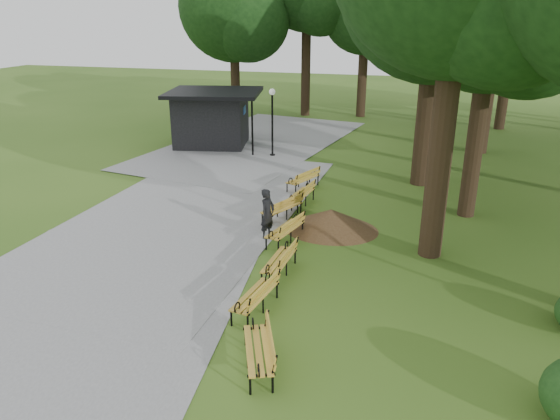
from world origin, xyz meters
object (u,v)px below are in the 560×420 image
(person, at_px, (268,214))
(bench_6, at_px, (303,179))
(bench_1, at_px, (255,296))
(lamp_post, at_px, (272,109))
(bench_4, at_px, (282,208))
(bench_3, at_px, (285,230))
(dirt_mound, at_px, (331,220))
(bench_2, at_px, (279,260))
(kiosk, at_px, (211,118))
(bench_0, at_px, (258,350))
(bench_5, at_px, (300,195))

(person, relative_size, bench_6, 0.90)
(bench_1, bearing_deg, bench_6, -164.82)
(lamp_post, height_order, bench_4, lamp_post)
(person, height_order, bench_3, person)
(bench_3, bearing_deg, lamp_post, -147.72)
(dirt_mound, relative_size, bench_4, 1.43)
(bench_1, relative_size, bench_2, 1.00)
(lamp_post, relative_size, bench_3, 1.82)
(bench_2, xyz_separation_m, bench_4, (-1.04, 4.13, 0.00))
(bench_3, relative_size, bench_6, 1.00)
(kiosk, bearing_deg, lamp_post, -30.42)
(bench_3, bearing_deg, dirt_mound, 152.84)
(lamp_post, bearing_deg, dirt_mound, -62.27)
(person, height_order, bench_0, person)
(bench_6, bearing_deg, bench_4, 22.96)
(lamp_post, distance_m, bench_2, 13.27)
(kiosk, xyz_separation_m, bench_2, (7.74, -13.92, -1.09))
(bench_6, bearing_deg, bench_2, 30.11)
(kiosk, height_order, bench_0, kiosk)
(kiosk, xyz_separation_m, bench_0, (8.43, -18.08, -1.09))
(lamp_post, height_order, dirt_mound, lamp_post)
(bench_0, distance_m, bench_1, 2.23)
(dirt_mound, xyz_separation_m, bench_1, (-0.89, -5.72, 0.07))
(bench_1, xyz_separation_m, bench_3, (-0.37, 4.28, 0.00))
(lamp_post, xyz_separation_m, bench_2, (3.83, -12.55, -2.02))
(person, relative_size, kiosk, 0.35)
(bench_3, xyz_separation_m, bench_5, (-0.31, 3.50, 0.00))
(bench_1, height_order, bench_2, same)
(lamp_post, height_order, bench_3, lamp_post)
(bench_4, height_order, bench_5, same)
(bench_3, bearing_deg, person, -90.00)
(dirt_mound, bearing_deg, person, -145.82)
(bench_3, height_order, bench_6, same)
(bench_1, relative_size, bench_3, 1.00)
(bench_2, distance_m, bench_3, 2.26)
(person, relative_size, bench_1, 0.90)
(dirt_mound, height_order, bench_3, bench_3)
(lamp_post, distance_m, dirt_mound, 10.25)
(kiosk, distance_m, bench_0, 19.98)
(bench_4, bearing_deg, bench_6, -154.30)
(bench_4, xyz_separation_m, bench_6, (-0.06, 3.58, 0.00))
(dirt_mound, bearing_deg, bench_3, -131.15)
(kiosk, relative_size, bench_2, 2.57)
(person, distance_m, kiosk, 13.36)
(kiosk, height_order, dirt_mound, kiosk)
(bench_5, distance_m, bench_6, 2.03)
(bench_0, relative_size, bench_6, 1.00)
(bench_2, distance_m, bench_6, 7.79)
(bench_0, bearing_deg, lamp_post, 173.15)
(bench_0, bearing_deg, bench_6, 166.57)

